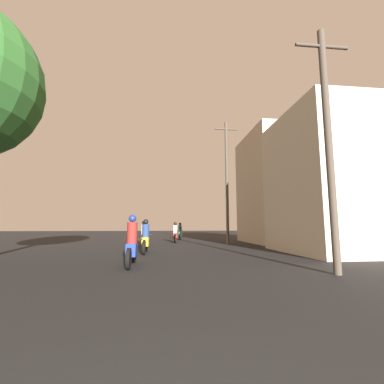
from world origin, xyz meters
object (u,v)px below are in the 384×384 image
at_px(motorcycle_black, 144,236).
at_px(building_right_near, 340,183).
at_px(utility_pole_near, 328,139).
at_px(motorcycle_blue, 132,245).
at_px(building_right_far, 284,188).
at_px(utility_pole_far, 227,179).
at_px(motorcycle_green, 180,233).
at_px(motorcycle_yellow, 145,239).
at_px(motorcycle_red, 175,234).

height_order(motorcycle_black, building_right_near, building_right_near).
bearing_deg(utility_pole_near, building_right_near, 51.57).
relative_size(motorcycle_blue, motorcycle_black, 0.99).
distance_m(building_right_near, building_right_far, 7.00).
bearing_deg(utility_pole_near, utility_pole_far, 91.19).
height_order(motorcycle_blue, utility_pole_near, utility_pole_near).
bearing_deg(motorcycle_blue, motorcycle_green, 84.20).
xyz_separation_m(motorcycle_yellow, motorcycle_green, (2.29, 10.98, -0.01)).
height_order(motorcycle_black, utility_pole_far, utility_pole_far).
bearing_deg(motorcycle_blue, building_right_far, 48.21).
distance_m(motorcycle_yellow, utility_pole_far, 7.96).
bearing_deg(motorcycle_red, building_right_far, -0.23).
relative_size(motorcycle_red, motorcycle_green, 0.97).
relative_size(motorcycle_black, building_right_near, 0.31).
bearing_deg(utility_pole_far, utility_pole_near, -88.81).
xyz_separation_m(motorcycle_yellow, building_right_far, (9.85, 6.08, 3.43)).
height_order(motorcycle_blue, building_right_far, building_right_far).
relative_size(motorcycle_yellow, motorcycle_green, 1.03).
xyz_separation_m(motorcycle_green, utility_pole_near, (3.04, -16.81, 3.02)).
bearing_deg(motorcycle_green, motorcycle_red, -90.23).
distance_m(motorcycle_black, utility_pole_far, 6.72).
relative_size(motorcycle_red, building_right_near, 0.30).
bearing_deg(motorcycle_blue, motorcycle_red, 84.12).
relative_size(motorcycle_red, building_right_far, 0.25).
xyz_separation_m(building_right_near, utility_pole_far, (-4.17, 5.64, 1.10)).
xyz_separation_m(building_right_far, utility_pole_near, (-4.52, -11.91, -0.43)).
distance_m(motorcycle_black, utility_pole_near, 12.03).
relative_size(motorcycle_green, building_right_far, 0.26).
bearing_deg(building_right_far, utility_pole_far, -164.64).
relative_size(motorcycle_yellow, utility_pole_far, 0.25).
xyz_separation_m(building_right_far, utility_pole_far, (-4.74, -1.30, 0.36)).
xyz_separation_m(motorcycle_black, building_right_far, (10.26, 1.78, 3.43)).
bearing_deg(building_right_near, utility_pole_near, -128.43).
relative_size(motorcycle_blue, utility_pole_near, 0.30).
bearing_deg(building_right_near, building_right_far, 85.30).
distance_m(building_right_near, utility_pole_far, 7.10).
bearing_deg(motorcycle_blue, building_right_near, 20.84).
xyz_separation_m(motorcycle_yellow, building_right_near, (9.28, -0.86, 2.69)).
distance_m(motorcycle_blue, building_right_far, 14.46).
bearing_deg(utility_pole_far, motorcycle_blue, -121.66).
height_order(utility_pole_near, utility_pole_far, utility_pole_far).
xyz_separation_m(motorcycle_black, motorcycle_red, (2.10, 2.94, -0.02)).
bearing_deg(utility_pole_near, motorcycle_green, 100.25).
height_order(motorcycle_yellow, motorcycle_red, motorcycle_yellow).
bearing_deg(utility_pole_near, motorcycle_blue, 159.49).
distance_m(motorcycle_red, building_right_near, 11.43).
bearing_deg(motorcycle_blue, motorcycle_yellow, 91.16).
bearing_deg(building_right_far, motorcycle_blue, -135.45).
height_order(building_right_near, utility_pole_near, utility_pole_near).
bearing_deg(motorcycle_red, building_right_near, -38.97).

